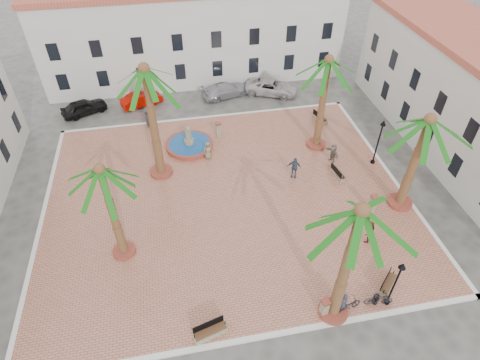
# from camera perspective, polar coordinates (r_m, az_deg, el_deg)

# --- Properties ---
(ground) EXTENTS (120.00, 120.00, 0.00)m
(ground) POSITION_cam_1_polar(r_m,az_deg,el_deg) (29.66, -1.90, -2.56)
(ground) COLOR #56544F
(ground) RESTS_ON ground
(plaza) EXTENTS (26.00, 22.00, 0.15)m
(plaza) POSITION_cam_1_polar(r_m,az_deg,el_deg) (29.60, -1.90, -2.45)
(plaza) COLOR #B56C54
(plaza) RESTS_ON ground
(kerb_n) EXTENTS (26.30, 0.30, 0.16)m
(kerb_n) POSITION_cam_1_polar(r_m,az_deg,el_deg) (38.22, -4.67, 8.87)
(kerb_n) COLOR silver
(kerb_n) RESTS_ON ground
(kerb_s) EXTENTS (26.30, 0.30, 0.16)m
(kerb_s) POSITION_cam_1_polar(r_m,az_deg,el_deg) (23.09, 2.97, -21.39)
(kerb_s) COLOR silver
(kerb_s) RESTS_ON ground
(kerb_e) EXTENTS (0.30, 22.30, 0.16)m
(kerb_e) POSITION_cam_1_polar(r_m,az_deg,el_deg) (33.55, 20.56, 0.64)
(kerb_e) COLOR silver
(kerb_e) RESTS_ON ground
(kerb_w) EXTENTS (0.30, 22.30, 0.16)m
(kerb_w) POSITION_cam_1_polar(r_m,az_deg,el_deg) (31.06, -26.39, -5.37)
(kerb_w) COLOR silver
(kerb_w) RESTS_ON ground
(building_north) EXTENTS (30.40, 7.40, 9.50)m
(building_north) POSITION_cam_1_polar(r_m,az_deg,el_deg) (44.14, -6.64, 20.22)
(building_north) COLOR silver
(building_north) RESTS_ON ground
(building_east) EXTENTS (7.40, 26.40, 9.00)m
(building_east) POSITION_cam_1_polar(r_m,az_deg,el_deg) (36.40, 30.56, 9.30)
(building_east) COLOR silver
(building_east) RESTS_ON ground
(fountain) EXTENTS (3.96, 3.96, 2.04)m
(fountain) POSITION_cam_1_polar(r_m,az_deg,el_deg) (34.30, -7.21, 5.08)
(fountain) COLOR #A14231
(fountain) RESTS_ON plaza
(palm_nw) EXTENTS (5.69, 5.69, 9.22)m
(palm_nw) POSITION_cam_1_polar(r_m,az_deg,el_deg) (27.79, -13.21, 13.43)
(palm_nw) COLOR #A14231
(palm_nw) RESTS_ON plaza
(palm_sw) EXTENTS (4.72, 4.72, 7.26)m
(palm_sw) POSITION_cam_1_polar(r_m,az_deg,el_deg) (22.82, -18.93, -0.05)
(palm_sw) COLOR #A14231
(palm_sw) RESTS_ON plaza
(palm_s) EXTENTS (5.39, 5.39, 8.59)m
(palm_s) POSITION_cam_1_polar(r_m,az_deg,el_deg) (18.49, 16.46, -6.12)
(palm_s) COLOR #A14231
(palm_s) RESTS_ON plaza
(palm_e) EXTENTS (5.71, 5.71, 7.57)m
(palm_e) POSITION_cam_1_polar(r_m,az_deg,el_deg) (27.52, 24.90, 6.27)
(palm_e) COLOR #A14231
(palm_e) RESTS_ON plaza
(palm_ne) EXTENTS (5.34, 5.34, 8.12)m
(palm_ne) POSITION_cam_1_polar(r_m,az_deg,el_deg) (31.45, 12.33, 14.95)
(palm_ne) COLOR #A14231
(palm_ne) RESTS_ON plaza
(bench_s) EXTENTS (1.94, 1.02, 0.98)m
(bench_s) POSITION_cam_1_polar(r_m,az_deg,el_deg) (22.86, -4.27, -20.73)
(bench_s) COLOR gray
(bench_s) RESTS_ON plaza
(bench_se) EXTENTS (1.61, 1.56, 0.91)m
(bench_se) POSITION_cam_1_polar(r_m,az_deg,el_deg) (25.85, 20.22, -13.75)
(bench_se) COLOR gray
(bench_se) RESTS_ON plaza
(bench_e) EXTENTS (0.74, 1.68, 0.86)m
(bench_e) POSITION_cam_1_polar(r_m,az_deg,el_deg) (31.95, 13.71, 0.83)
(bench_e) COLOR gray
(bench_e) RESTS_ON plaza
(bench_ne) EXTENTS (0.98, 1.77, 0.89)m
(bench_ne) POSITION_cam_1_polar(r_m,az_deg,el_deg) (38.07, 11.24, 8.59)
(bench_ne) COLOR gray
(bench_ne) RESTS_ON plaza
(lamppost_s) EXTENTS (0.40, 0.40, 3.67)m
(lamppost_s) POSITION_cam_1_polar(r_m,az_deg,el_deg) (23.46, 21.52, -12.72)
(lamppost_s) COLOR black
(lamppost_s) RESTS_ON plaza
(lamppost_e) EXTENTS (0.44, 0.44, 4.03)m
(lamppost_e) POSITION_cam_1_polar(r_m,az_deg,el_deg) (32.68, 19.31, 6.08)
(lamppost_e) COLOR black
(lamppost_e) RESTS_ON plaza
(bollard_se) EXTENTS (0.56, 0.56, 1.32)m
(bollard_se) POSITION_cam_1_polar(r_m,az_deg,el_deg) (23.49, 11.92, -17.34)
(bollard_se) COLOR gray
(bollard_se) RESTS_ON plaza
(bollard_n) EXTENTS (0.55, 0.55, 1.34)m
(bollard_n) POSITION_cam_1_polar(r_m,az_deg,el_deg) (35.12, -3.13, 7.19)
(bollard_n) COLOR gray
(bollard_n) RESTS_ON plaza
(bollard_e) EXTENTS (0.52, 0.52, 1.43)m
(bollard_e) POSITION_cam_1_polar(r_m,az_deg,el_deg) (29.46, 18.38, -3.17)
(bollard_e) COLOR gray
(bollard_e) RESTS_ON plaza
(litter_bin) EXTENTS (0.33, 0.33, 0.65)m
(litter_bin) POSITION_cam_1_polar(r_m,az_deg,el_deg) (24.95, 18.72, -15.74)
(litter_bin) COLOR black
(litter_bin) RESTS_ON plaza
(cyclist_a) EXTENTS (0.65, 0.47, 1.65)m
(cyclist_a) POSITION_cam_1_polar(r_m,az_deg,el_deg) (23.70, 14.42, -16.58)
(cyclist_a) COLOR #2E3042
(cyclist_a) RESTS_ON plaza
(bicycle_a) EXTENTS (1.79, 0.96, 0.90)m
(bicycle_a) POSITION_cam_1_polar(r_m,az_deg,el_deg) (24.13, 15.09, -16.86)
(bicycle_a) COLOR black
(bicycle_a) RESTS_ON plaza
(cyclist_b) EXTENTS (1.05, 0.99, 1.72)m
(cyclist_b) POSITION_cam_1_polar(r_m,az_deg,el_deg) (27.31, 17.84, -7.05)
(cyclist_b) COLOR maroon
(cyclist_b) RESTS_ON plaza
(bicycle_b) EXTENTS (1.70, 0.74, 0.99)m
(bicycle_b) POSITION_cam_1_polar(r_m,az_deg,el_deg) (24.78, 19.12, -15.77)
(bicycle_b) COLOR black
(bicycle_b) RESTS_ON plaza
(pedestrian_fountain_a) EXTENTS (0.84, 0.64, 1.54)m
(pedestrian_fountain_a) POSITION_cam_1_polar(r_m,az_deg,el_deg) (32.63, -4.59, 4.23)
(pedestrian_fountain_a) COLOR #837157
(pedestrian_fountain_a) RESTS_ON plaza
(pedestrian_fountain_b) EXTENTS (1.16, 0.86, 1.83)m
(pedestrian_fountain_b) POSITION_cam_1_polar(r_m,az_deg,el_deg) (30.88, 7.72, 1.78)
(pedestrian_fountain_b) COLOR #314355
(pedestrian_fountain_b) RESTS_ON plaza
(pedestrian_north) EXTENTS (1.06, 1.41, 1.94)m
(pedestrian_north) POSITION_cam_1_polar(r_m,az_deg,el_deg) (37.11, -12.98, 8.69)
(pedestrian_north) COLOR #414145
(pedestrian_north) RESTS_ON plaza
(pedestrian_east) EXTENTS (0.90, 1.60, 1.65)m
(pedestrian_east) POSITION_cam_1_polar(r_m,az_deg,el_deg) (32.98, 13.06, 3.73)
(pedestrian_east) COLOR #6A6254
(pedestrian_east) RESTS_ON plaza
(car_black) EXTENTS (4.51, 3.27, 1.43)m
(car_black) POSITION_cam_1_polar(r_m,az_deg,el_deg) (41.19, -21.31, 9.65)
(car_black) COLOR black
(car_black) RESTS_ON ground
(car_red) EXTENTS (4.24, 2.74, 1.32)m
(car_red) POSITION_cam_1_polar(r_m,az_deg,el_deg) (40.93, -13.82, 11.09)
(car_red) COLOR #B60B00
(car_red) RESTS_ON ground
(car_silver) EXTENTS (5.15, 3.21, 1.39)m
(car_silver) POSITION_cam_1_polar(r_m,az_deg,el_deg) (41.35, -2.08, 12.69)
(car_silver) COLOR #ACADB5
(car_silver) RESTS_ON ground
(car_white) EXTENTS (5.73, 4.29, 1.45)m
(car_white) POSITION_cam_1_polar(r_m,az_deg,el_deg) (41.90, 4.48, 13.04)
(car_white) COLOR beige
(car_white) RESTS_ON ground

